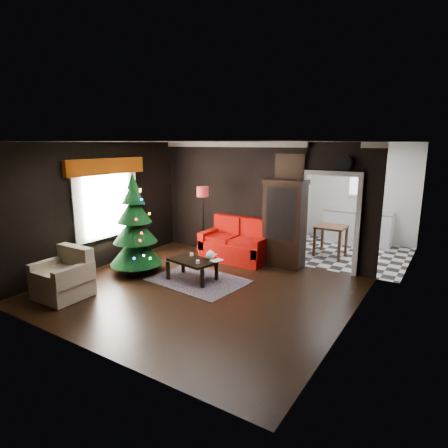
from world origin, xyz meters
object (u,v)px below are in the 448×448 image
Objects in this scene: armchair at (62,274)px; curio_cabinet at (284,226)px; floor_lamp at (203,224)px; teapot at (210,255)px; kitchen_table at (330,240)px; loveseat at (236,240)px; coffee_table at (192,270)px; christmas_tree at (135,226)px; wall_clock at (345,163)px.

curio_cabinet is at bearing 54.47° from armchair.
teapot is at bearing -49.18° from floor_lamp.
floor_lamp is 2.46× the size of kitchen_table.
curio_cabinet is at bearing -114.44° from kitchen_table.
curio_cabinet is (1.15, 0.22, 0.45)m from loveseat.
coffee_table is (-0.06, -1.66, -0.28)m from loveseat.
loveseat is at bearing 88.09° from coffee_table.
christmas_tree is 4.58m from wall_clock.
kitchen_table is at bearing 48.52° from christmas_tree.
floor_lamp is at bearing -144.89° from kitchen_table.
curio_cabinet is 3.31m from christmas_tree.
christmas_tree is 2.40× the size of armchair.
floor_lamp is at bearing 130.82° from teapot.
curio_cabinet is at bearing 61.22° from teapot.
teapot is (1.61, 0.50, -0.51)m from christmas_tree.
floor_lamp is 1.94× the size of coffee_table.
coffee_table is 3.79m from kitchen_table.
armchair reaches higher than coffee_table.
coffee_table is 0.49m from teapot.
wall_clock is (2.35, 0.40, 1.88)m from loveseat.
teapot is at bearing 50.65° from armchair.
armchair is at bearing -121.98° from kitchen_table.
kitchen_table is at bearing 65.56° from curio_cabinet.
floor_lamp is (-0.82, -0.19, 0.33)m from loveseat.
armchair is (-0.68, -3.44, -0.37)m from floor_lamp.
wall_clock is (2.41, 2.06, 2.16)m from coffee_table.
loveseat is 0.92× the size of floor_lamp.
armchair is at bearing -133.65° from wall_clock.
armchair reaches higher than kitchen_table.
kitchen_table is at bearing 42.51° from loveseat.
wall_clock is (3.85, 4.04, 1.92)m from armchair.
loveseat is at bearing -170.34° from wall_clock.
wall_clock reaches higher than christmas_tree.
kitchen_table reaches higher than coffee_table.
armchair is (-0.14, -1.71, -0.59)m from christmas_tree.
armchair is (-1.50, -3.64, -0.04)m from loveseat.
curio_cabinet is 1.03× the size of floor_lamp.
loveseat is 0.80× the size of christmas_tree.
curio_cabinet is 2.53× the size of kitchen_table.
loveseat is 3.94m from armchair.
loveseat is 2.43m from christmas_tree.
loveseat reaches higher than kitchen_table.
wall_clock is at bearing 32.09° from christmas_tree.
christmas_tree is at bearing -139.48° from curio_cabinet.
wall_clock is at bearing 9.66° from loveseat.
floor_lamp is at bearing 72.62° from christmas_tree.
curio_cabinet is 2.00× the size of coffee_table.
loveseat is 0.91m from floor_lamp.
wall_clock is (3.17, 0.59, 1.55)m from floor_lamp.
loveseat is 2.45m from kitchen_table.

